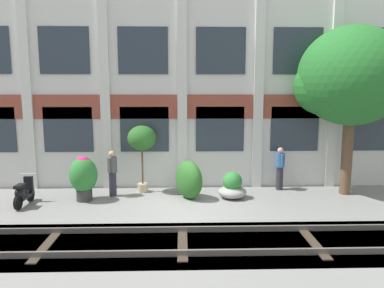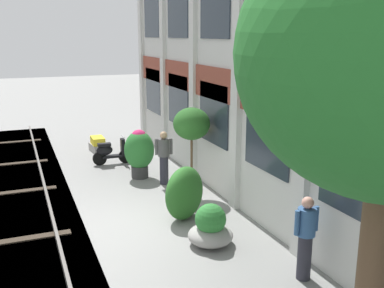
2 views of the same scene
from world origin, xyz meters
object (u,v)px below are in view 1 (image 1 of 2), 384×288
potted_plant_terracotta_small (142,141)px  topiary_hedge (189,180)px  resident_by_doorway (280,167)px  resident_watching_tracks (112,172)px  broadleaf_tree (352,79)px  potted_plant_glazed_jar (84,175)px  scooter_near_curb (23,193)px  potted_plant_wide_bowl (232,188)px

potted_plant_terracotta_small → topiary_hedge: bearing=-27.2°
resident_by_doorway → resident_watching_tracks: bearing=1.6°
broadleaf_tree → potted_plant_terracotta_small: (-7.35, 0.45, -2.18)m
potted_plant_glazed_jar → scooter_near_curb: 1.95m
resident_by_doorway → topiary_hedge: 3.60m
broadleaf_tree → resident_by_doorway: (-2.23, 0.63, -3.24)m
scooter_near_curb → resident_by_doorway: 9.01m
potted_plant_wide_bowl → potted_plant_terracotta_small: size_ratio=0.40×
scooter_near_curb → potted_plant_terracotta_small: bearing=-65.4°
potted_plant_terracotta_small → topiary_hedge: size_ratio=1.86×
potted_plant_terracotta_small → resident_watching_tracks: bearing=-154.1°
potted_plant_wide_bowl → broadleaf_tree: bearing=5.5°
potted_plant_wide_bowl → scooter_near_curb: (-6.91, -0.70, 0.07)m
broadleaf_tree → potted_plant_glazed_jar: (-9.23, -0.56, -3.22)m
scooter_near_curb → resident_watching_tracks: resident_watching_tracks is taller
potted_plant_wide_bowl → topiary_hedge: size_ratio=0.74×
resident_by_doorway → topiary_hedge: resident_by_doorway is taller
broadleaf_tree → potted_plant_wide_bowl: broadleaf_tree is taller
potted_plant_glazed_jar → potted_plant_wide_bowl: (5.09, 0.16, -0.51)m
resident_by_doorway → broadleaf_tree: bearing=159.7°
resident_by_doorway → potted_plant_glazed_jar: bearing=5.0°
potted_plant_glazed_jar → potted_plant_wide_bowl: size_ratio=1.58×
potted_plant_glazed_jar → topiary_hedge: potted_plant_glazed_jar is taller
potted_plant_terracotta_small → scooter_near_curb: size_ratio=1.78×
broadleaf_tree → scooter_near_curb: size_ratio=4.29×
scooter_near_curb → topiary_hedge: size_ratio=1.05×
potted_plant_terracotta_small → scooter_near_curb: (-3.71, -1.55, -1.48)m
broadleaf_tree → resident_by_doorway: broadleaf_tree is taller
potted_plant_glazed_jar → topiary_hedge: (3.57, 0.15, -0.22)m
scooter_near_curb → topiary_hedge: bearing=-80.8°
potted_plant_glazed_jar → resident_watching_tracks: bearing=30.7°
potted_plant_terracotta_small → scooter_near_curb: 4.28m
potted_plant_wide_bowl → topiary_hedge: (-1.52, -0.01, 0.29)m
broadleaf_tree → potted_plant_glazed_jar: 9.80m
potted_plant_wide_bowl → scooter_near_curb: scooter_near_curb is taller
scooter_near_curb → topiary_hedge: 5.44m
broadleaf_tree → topiary_hedge: bearing=-175.8°
potted_plant_terracotta_small → resident_by_doorway: 5.23m
resident_watching_tracks → resident_by_doorway: bearing=20.3°
potted_plant_glazed_jar → resident_watching_tracks: (0.88, 0.52, -0.01)m
broadleaf_tree → potted_plant_wide_bowl: (-4.15, -0.40, -3.73)m
potted_plant_wide_bowl → resident_watching_tracks: (-4.21, 0.36, 0.50)m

